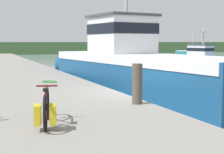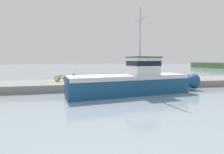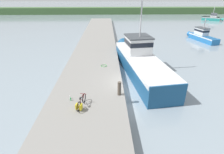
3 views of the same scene
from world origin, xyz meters
The scene contains 11 objects.
ground_plane centered at (0.00, 0.00, 0.00)m, with size 320.00×320.00×0.00m, color #84939E.
dock_pier centered at (-3.62, 0.00, 0.39)m, with size 5.73×80.00×0.79m, color gray.
far_shoreline centered at (30.00, 58.71, 1.18)m, with size 180.00×5.00×2.36m, color #426638.
fishing_boat_main centered at (1.39, 4.04, 1.32)m, with size 4.62×14.56×8.47m.
boat_orange_near centered at (29.38, 40.29, 0.81)m, with size 5.74×3.82×3.87m.
boat_white_moored centered at (14.77, 17.02, 0.84)m, with size 2.85×7.07×3.76m.
bicycle_touring centered at (-3.87, -3.59, 1.13)m, with size 0.66×1.68×0.75m.
mooring_post centered at (-1.15, -2.01, 1.33)m, with size 0.27×0.27×1.08m, color #51473D.
hose_coil centered at (-2.40, 3.75, 0.81)m, with size 0.62×0.62×0.04m, color green.
water_bottle_on_curb centered at (-4.72, -2.71, 0.91)m, with size 0.07×0.07×0.24m, color green.
water_bottle_by_bike centered at (-4.81, -2.44, 0.91)m, with size 0.06×0.06×0.25m, color silver.
Camera 3 is at (-2.04, -13.38, 7.89)m, focal length 28.00 mm.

